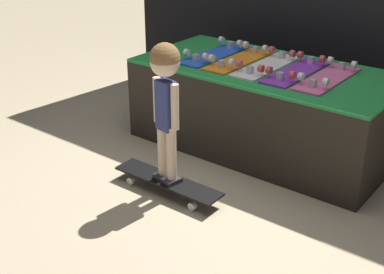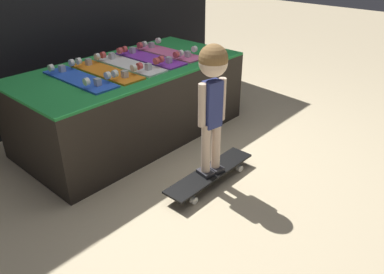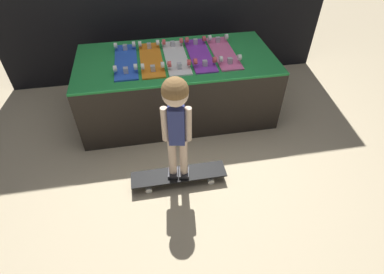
{
  "view_description": "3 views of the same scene",
  "coord_description": "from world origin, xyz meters",
  "px_view_note": "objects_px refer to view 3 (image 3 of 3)",
  "views": [
    {
      "loc": [
        1.83,
        -2.7,
        1.8
      ],
      "look_at": [
        -0.13,
        -0.16,
        0.3
      ],
      "focal_mm": 50.0,
      "sensor_mm": 36.0,
      "label": 1
    },
    {
      "loc": [
        -1.86,
        -1.78,
        1.55
      ],
      "look_at": [
        -0.12,
        -0.23,
        0.3
      ],
      "focal_mm": 35.0,
      "sensor_mm": 36.0,
      "label": 2
    },
    {
      "loc": [
        -0.31,
        -2.03,
        1.97
      ],
      "look_at": [
        0.01,
        -0.23,
        0.31
      ],
      "focal_mm": 28.0,
      "sensor_mm": 36.0,
      "label": 3
    }
  ],
  "objects_px": {
    "skateboard_pink_on_rack": "(223,52)",
    "child": "(176,113)",
    "skateboard_orange_on_rack": "(151,59)",
    "skateboard_blue_on_rack": "(126,60)",
    "skateboard_purple_on_rack": "(200,54)",
    "skateboard_on_floor": "(179,175)",
    "skateboard_white_on_rack": "(176,56)"
  },
  "relations": [
    {
      "from": "skateboard_pink_on_rack",
      "to": "child",
      "type": "relative_size",
      "value": 0.76
    },
    {
      "from": "skateboard_orange_on_rack",
      "to": "skateboard_pink_on_rack",
      "type": "relative_size",
      "value": 1.0
    },
    {
      "from": "skateboard_blue_on_rack",
      "to": "skateboard_orange_on_rack",
      "type": "xyz_separation_m",
      "value": [
        0.23,
        -0.01,
        0.0
      ]
    },
    {
      "from": "skateboard_purple_on_rack",
      "to": "child",
      "type": "height_order",
      "value": "child"
    },
    {
      "from": "skateboard_blue_on_rack",
      "to": "skateboard_orange_on_rack",
      "type": "distance_m",
      "value": 0.23
    },
    {
      "from": "skateboard_on_floor",
      "to": "child",
      "type": "bearing_deg",
      "value": 63.43
    },
    {
      "from": "skateboard_blue_on_rack",
      "to": "skateboard_orange_on_rack",
      "type": "relative_size",
      "value": 1.0
    },
    {
      "from": "skateboard_blue_on_rack",
      "to": "child",
      "type": "xyz_separation_m",
      "value": [
        0.34,
        -0.97,
        0.08
      ]
    },
    {
      "from": "skateboard_blue_on_rack",
      "to": "skateboard_pink_on_rack",
      "type": "relative_size",
      "value": 1.0
    },
    {
      "from": "skateboard_purple_on_rack",
      "to": "skateboard_on_floor",
      "type": "relative_size",
      "value": 0.88
    },
    {
      "from": "skateboard_white_on_rack",
      "to": "skateboard_on_floor",
      "type": "height_order",
      "value": "skateboard_white_on_rack"
    },
    {
      "from": "skateboard_white_on_rack",
      "to": "child",
      "type": "bearing_deg",
      "value": -97.68
    },
    {
      "from": "skateboard_orange_on_rack",
      "to": "skateboard_pink_on_rack",
      "type": "xyz_separation_m",
      "value": [
        0.7,
        0.01,
        0.0
      ]
    },
    {
      "from": "skateboard_orange_on_rack",
      "to": "skateboard_white_on_rack",
      "type": "xyz_separation_m",
      "value": [
        0.23,
        0.0,
        0.0
      ]
    },
    {
      "from": "skateboard_pink_on_rack",
      "to": "skateboard_on_floor",
      "type": "distance_m",
      "value": 1.28
    },
    {
      "from": "skateboard_white_on_rack",
      "to": "child",
      "type": "relative_size",
      "value": 0.76
    },
    {
      "from": "skateboard_orange_on_rack",
      "to": "skateboard_purple_on_rack",
      "type": "bearing_deg",
      "value": 1.13
    },
    {
      "from": "skateboard_blue_on_rack",
      "to": "child",
      "type": "relative_size",
      "value": 0.76
    },
    {
      "from": "skateboard_orange_on_rack",
      "to": "child",
      "type": "bearing_deg",
      "value": -83.95
    },
    {
      "from": "skateboard_blue_on_rack",
      "to": "skateboard_orange_on_rack",
      "type": "height_order",
      "value": "same"
    },
    {
      "from": "skateboard_orange_on_rack",
      "to": "skateboard_on_floor",
      "type": "distance_m",
      "value": 1.13
    },
    {
      "from": "child",
      "to": "skateboard_blue_on_rack",
      "type": "bearing_deg",
      "value": 119.59
    },
    {
      "from": "child",
      "to": "skateboard_orange_on_rack",
      "type": "bearing_deg",
      "value": 106.59
    },
    {
      "from": "skateboard_blue_on_rack",
      "to": "skateboard_on_floor",
      "type": "relative_size",
      "value": 0.88
    },
    {
      "from": "skateboard_purple_on_rack",
      "to": "skateboard_pink_on_rack",
      "type": "bearing_deg",
      "value": 1.14
    },
    {
      "from": "skateboard_blue_on_rack",
      "to": "skateboard_purple_on_rack",
      "type": "relative_size",
      "value": 1.0
    },
    {
      "from": "skateboard_purple_on_rack",
      "to": "skateboard_pink_on_rack",
      "type": "distance_m",
      "value": 0.23
    },
    {
      "from": "skateboard_purple_on_rack",
      "to": "skateboard_pink_on_rack",
      "type": "relative_size",
      "value": 1.0
    },
    {
      "from": "child",
      "to": "skateboard_pink_on_rack",
      "type": "bearing_deg",
      "value": 69.2
    },
    {
      "from": "skateboard_pink_on_rack",
      "to": "skateboard_purple_on_rack",
      "type": "bearing_deg",
      "value": -178.86
    },
    {
      "from": "skateboard_blue_on_rack",
      "to": "skateboard_white_on_rack",
      "type": "relative_size",
      "value": 1.0
    },
    {
      "from": "skateboard_blue_on_rack",
      "to": "skateboard_pink_on_rack",
      "type": "xyz_separation_m",
      "value": [
        0.93,
        0.01,
        0.0
      ]
    }
  ]
}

